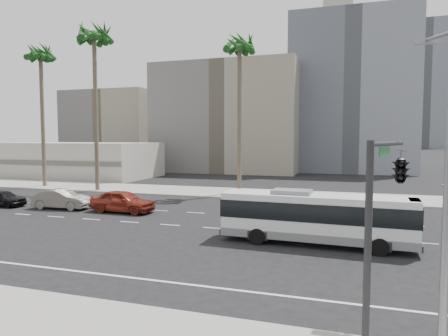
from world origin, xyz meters
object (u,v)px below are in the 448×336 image
at_px(car_a, 123,201).
at_px(palm_mid, 94,39).
at_px(car_b, 62,199).
at_px(palm_near, 240,49).
at_px(streetlight_corner, 445,161).
at_px(palm_far, 41,57).
at_px(city_bus, 316,216).
at_px(traffic_signal, 398,171).
at_px(car_c, 3,198).

relative_size(car_a, palm_mid, 0.28).
xyz_separation_m(car_b, palm_mid, (-3.71, 10.02, 15.15)).
relative_size(car_b, palm_near, 0.30).
bearing_deg(car_b, streetlight_corner, -125.27).
distance_m(palm_near, palm_far, 23.12).
distance_m(car_a, palm_near, 19.06).
bearing_deg(palm_near, city_bus, -62.37).
distance_m(traffic_signal, palm_mid, 37.62).
bearing_deg(traffic_signal, palm_far, 164.20).
bearing_deg(car_b, palm_far, 41.95).
distance_m(car_b, traffic_signal, 27.29).
bearing_deg(city_bus, palm_mid, 150.56).
bearing_deg(palm_mid, palm_far, 171.15).
relative_size(city_bus, palm_far, 0.62).
relative_size(car_a, palm_near, 0.32).
bearing_deg(car_b, palm_mid, 16.11).
bearing_deg(palm_mid, car_c, -99.70).
bearing_deg(car_b, car_c, 90.77).
relative_size(car_b, palm_far, 0.29).
distance_m(car_a, palm_mid, 20.24).
xyz_separation_m(streetlight_corner, palm_mid, (-28.08, 24.72, 10.88)).
bearing_deg(palm_far, streetlight_corner, -35.73).
distance_m(streetlight_corner, palm_near, 31.31).
bearing_deg(palm_mid, car_b, -69.70).
xyz_separation_m(car_a, car_c, (-11.00, -0.61, -0.17)).
distance_m(traffic_signal, palm_far, 44.16).
relative_size(car_c, traffic_signal, 0.72).
bearing_deg(streetlight_corner, car_b, 149.14).
relative_size(streetlight_corner, palm_far, 0.55).
height_order(car_b, streetlight_corner, streetlight_corner).
height_order(city_bus, traffic_signal, traffic_signal).
bearing_deg(palm_mid, car_a, -47.03).
bearing_deg(car_c, car_b, -82.83).
height_order(car_c, traffic_signal, traffic_signal).
xyz_separation_m(streetlight_corner, traffic_signal, (-1.00, 1.16, -0.38)).
height_order(car_a, streetlight_corner, streetlight_corner).
distance_m(city_bus, palm_far, 38.28).
height_order(city_bus, car_c, city_bus).
xyz_separation_m(streetlight_corner, palm_near, (-13.00, 26.91, 9.35)).
xyz_separation_m(city_bus, palm_mid, (-24.04, 14.92, 14.42)).
xyz_separation_m(traffic_signal, palm_near, (-12.00, 25.75, 9.73)).
bearing_deg(car_c, streetlight_corner, -113.24).
bearing_deg(car_c, palm_near, -50.84).
xyz_separation_m(city_bus, traffic_signal, (3.04, -8.64, 3.15)).
bearing_deg(car_c, palm_mid, -7.49).
height_order(car_a, palm_near, palm_near).
relative_size(traffic_signal, palm_near, 0.35).
bearing_deg(city_bus, car_a, 163.63).
distance_m(traffic_signal, palm_near, 30.03).
bearing_deg(car_a, traffic_signal, -125.13).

